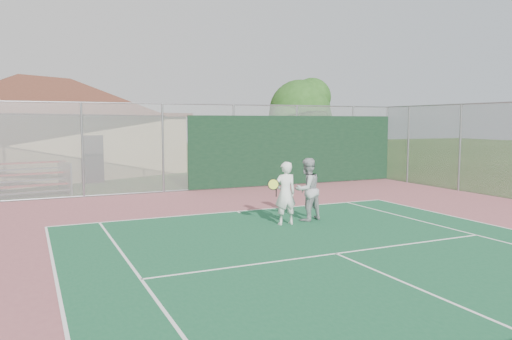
{
  "coord_description": "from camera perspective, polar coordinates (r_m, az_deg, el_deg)",
  "views": [
    {
      "loc": [
        -5.87,
        -2.27,
        2.81
      ],
      "look_at": [
        -0.2,
        10.01,
        1.49
      ],
      "focal_mm": 35.0,
      "sensor_mm": 36.0,
      "label": 1
    }
  ],
  "objects": [
    {
      "name": "side_fence_right",
      "position": [
        21.7,
        22.27,
        2.37
      ],
      "size": [
        0.08,
        9.0,
        3.5
      ],
      "color": "gray",
      "rests_on": "ground"
    },
    {
      "name": "player_grey_back",
      "position": [
        14.11,
        5.86,
        -2.29
      ],
      "size": [
        1.0,
        0.86,
        1.77
      ],
      "rotation": [
        0.0,
        0.0,
        3.39
      ],
      "color": "#A3A5A8",
      "rests_on": "ground"
    },
    {
      "name": "back_fence",
      "position": [
        20.87,
        -2.26,
        2.44
      ],
      "size": [
        20.08,
        0.11,
        3.53
      ],
      "color": "gray",
      "rests_on": "ground"
    },
    {
      "name": "tree",
      "position": [
        24.48,
        5.21,
        6.54
      ],
      "size": [
        3.52,
        3.34,
        4.91
      ],
      "color": "#352513",
      "rests_on": "ground"
    },
    {
      "name": "clubhouse",
      "position": [
        27.83,
        -23.52,
        5.52
      ],
      "size": [
        16.21,
        13.87,
        5.91
      ],
      "rotation": [
        0.0,
        0.0,
        0.42
      ],
      "color": "tan",
      "rests_on": "ground"
    },
    {
      "name": "player_white_front",
      "position": [
        13.48,
        3.34,
        -2.73
      ],
      "size": [
        1.02,
        0.68,
        1.71
      ],
      "rotation": [
        0.0,
        0.0,
        3.11
      ],
      "color": "silver",
      "rests_on": "ground"
    },
    {
      "name": "bleachers",
      "position": [
        21.14,
        -25.2,
        -0.82
      ],
      "size": [
        3.51,
        2.34,
        1.22
      ],
      "rotation": [
        0.0,
        0.0,
        0.17
      ],
      "color": "#B53529",
      "rests_on": "ground"
    }
  ]
}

